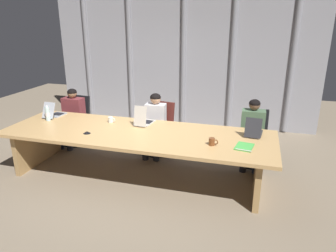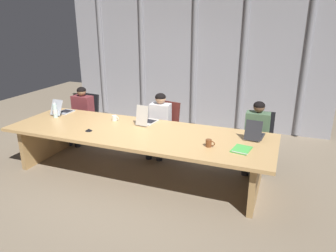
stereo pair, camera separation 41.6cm
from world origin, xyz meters
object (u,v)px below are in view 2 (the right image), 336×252
object	(u,v)px
office_chair_left_end	(86,123)
person_left_mid	(159,121)
water_bottle_primary	(55,111)
person_left_end	(80,112)
office_chair_left_mid	(164,133)
coffee_mug_near	(209,143)
laptop_left_mid	(147,120)
laptop_left_end	(63,110)
spiral_notepad	(241,150)
person_center	(256,133)
laptop_center	(255,134)
coffee_mug_far	(115,118)
office_chair_center	(258,146)
conference_mic_left_side	(89,130)

from	to	relation	value
office_chair_left_end	person_left_mid	world-z (taller)	person_left_mid
water_bottle_primary	person_left_end	bearing A→B (deg)	93.93
person_left_mid	person_left_end	bearing A→B (deg)	-93.72
office_chair_left_mid	coffee_mug_near	distance (m)	1.76
laptop_left_mid	person_left_mid	size ratio (longest dim) A/B	0.38
laptop_left_end	spiral_notepad	distance (m)	3.37
person_left_mid	water_bottle_primary	size ratio (longest dim) A/B	4.26
laptop_left_end	person_left_mid	bearing A→B (deg)	-70.59
laptop_left_end	coffee_mug_near	distance (m)	2.95
office_chair_left_mid	person_left_end	bearing A→B (deg)	-75.10
office_chair_left_end	water_bottle_primary	bearing A→B (deg)	10.12
person_center	spiral_notepad	distance (m)	1.06
laptop_center	coffee_mug_far	bearing A→B (deg)	96.23
coffee_mug_near	office_chair_left_mid	bearing A→B (deg)	132.79
laptop_center	spiral_notepad	xyz separation A→B (m)	(-0.11, -0.53, -0.05)
coffee_mug_near	spiral_notepad	xyz separation A→B (m)	(0.43, 0.04, -0.04)
office_chair_left_end	office_chair_left_mid	bearing A→B (deg)	95.87
laptop_left_mid	office_chair_center	bearing A→B (deg)	-63.13
office_chair_center	coffee_mug_far	world-z (taller)	office_chair_center
office_chair_center	laptop_left_end	bearing A→B (deg)	-80.86
office_chair_center	coffee_mug_near	bearing A→B (deg)	-26.03
office_chair_left_mid	person_left_end	xyz separation A→B (m)	(-1.74, -0.16, 0.28)
laptop_left_mid	office_chair_left_end	world-z (taller)	laptop_left_mid
office_chair_center	conference_mic_left_side	world-z (taller)	office_chair_center
laptop_center	person_left_mid	size ratio (longest dim) A/B	0.38
office_chair_center	person_center	xyz separation A→B (m)	(-0.04, -0.16, 0.30)
person_left_mid	conference_mic_left_side	distance (m)	1.35
office_chair_left_end	coffee_mug_far	world-z (taller)	office_chair_left_end
coffee_mug_far	conference_mic_left_side	world-z (taller)	coffee_mug_far
person_left_mid	coffee_mug_far	distance (m)	0.82
office_chair_center	water_bottle_primary	distance (m)	3.56
office_chair_left_end	person_center	distance (m)	3.45
person_left_end	person_center	bearing A→B (deg)	92.56
person_left_end	spiral_notepad	bearing A→B (deg)	75.04
laptop_left_mid	person_center	distance (m)	1.80
laptop_left_end	office_chair_center	xyz separation A→B (m)	(3.45, 0.68, -0.45)
laptop_left_end	laptop_center	size ratio (longest dim) A/B	1.02
laptop_left_end	office_chair_left_end	distance (m)	0.82
laptop_center	person_left_end	xyz separation A→B (m)	(-3.43, 0.52, -0.17)
person_left_end	coffee_mug_far	size ratio (longest dim) A/B	8.79
person_left_mid	coffee_mug_far	bearing A→B (deg)	-50.05
laptop_center	person_left_end	distance (m)	3.48
laptop_center	person_left_mid	distance (m)	1.81
laptop_center	coffee_mug_near	size ratio (longest dim) A/B	3.27
office_chair_center	person_left_end	xyz separation A→B (m)	(-3.46, -0.16, 0.29)
laptop_center	person_center	bearing A→B (deg)	7.65
office_chair_left_mid	laptop_center	bearing A→B (deg)	77.90
office_chair_center	coffee_mug_far	size ratio (longest dim) A/B	7.18
person_left_end	coffee_mug_near	xyz separation A→B (m)	(2.90, -1.09, 0.16)
laptop_left_end	laptop_left_mid	bearing A→B (deg)	-87.18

